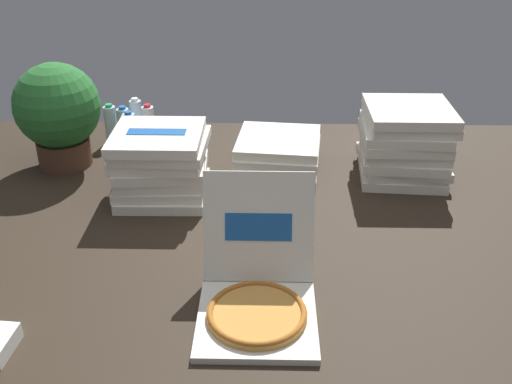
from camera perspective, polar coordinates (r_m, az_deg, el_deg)
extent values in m
cube|color=#2D2319|center=(2.40, -0.23, -4.29)|extent=(3.20, 2.40, 0.02)
cube|color=silver|center=(1.96, 0.08, -12.00)|extent=(0.38, 0.38, 0.02)
cylinder|color=#C6893D|center=(1.95, 0.08, -11.53)|extent=(0.32, 0.32, 0.02)
torus|color=#A96324|center=(1.94, 0.08, -11.32)|extent=(0.32, 0.32, 0.02)
cube|color=silver|center=(2.06, 0.24, -3.30)|extent=(0.38, 0.15, 0.36)
cube|color=#19519E|center=(2.05, 0.24, -3.35)|extent=(0.23, 0.04, 0.09)
cube|color=silver|center=(2.88, 1.96, 2.35)|extent=(0.41, 0.41, 0.04)
cube|color=#19519E|center=(2.87, 1.97, 2.76)|extent=(0.25, 0.09, 0.00)
cube|color=silver|center=(2.86, 1.85, 3.04)|extent=(0.40, 0.40, 0.04)
cube|color=silver|center=(2.84, 2.14, 3.86)|extent=(0.42, 0.42, 0.04)
cube|color=silver|center=(2.84, 2.15, 4.79)|extent=(0.42, 0.42, 0.04)
cube|color=silver|center=(2.70, -8.74, 0.16)|extent=(0.38, 0.38, 0.04)
cube|color=#19519E|center=(2.69, -8.77, 0.59)|extent=(0.25, 0.07, 0.00)
cube|color=silver|center=(2.70, -8.95, 1.10)|extent=(0.39, 0.39, 0.04)
cube|color=#19519E|center=(2.69, -8.98, 1.54)|extent=(0.25, 0.08, 0.00)
cube|color=silver|center=(2.68, -8.81, 1.97)|extent=(0.40, 0.40, 0.04)
cube|color=silver|center=(2.66, -8.98, 2.77)|extent=(0.41, 0.41, 0.04)
cube|color=silver|center=(2.65, -9.13, 3.61)|extent=(0.39, 0.39, 0.04)
cube|color=#19519E|center=(2.64, -9.17, 4.06)|extent=(0.25, 0.07, 0.00)
cube|color=silver|center=(2.62, -8.90, 4.42)|extent=(0.39, 0.39, 0.04)
cube|color=silver|center=(2.60, -9.37, 5.19)|extent=(0.38, 0.38, 0.04)
cube|color=#19519E|center=(2.59, -9.41, 5.66)|extent=(0.25, 0.07, 0.00)
cube|color=silver|center=(2.93, 13.57, 1.92)|extent=(0.41, 0.41, 0.04)
cube|color=#19519E|center=(2.92, 13.62, 2.33)|extent=(0.25, 0.09, 0.00)
cube|color=silver|center=(2.92, 13.69, 2.81)|extent=(0.39, 0.39, 0.04)
cube|color=#19519E|center=(2.91, 13.74, 3.22)|extent=(0.25, 0.07, 0.00)
cube|color=silver|center=(2.89, 13.74, 3.43)|extent=(0.41, 0.41, 0.04)
cube|color=silver|center=(2.88, 13.83, 4.32)|extent=(0.40, 0.40, 0.04)
cube|color=silver|center=(2.85, 13.84, 5.00)|extent=(0.39, 0.39, 0.04)
cube|color=#19519E|center=(2.85, 13.89, 5.43)|extent=(0.25, 0.07, 0.00)
cube|color=silver|center=(2.84, 13.93, 5.78)|extent=(0.40, 0.40, 0.04)
cube|color=#19519E|center=(2.83, 13.98, 6.21)|extent=(0.25, 0.08, 0.00)
cube|color=silver|center=(2.83, 14.36, 6.64)|extent=(0.38, 0.38, 0.04)
cube|color=silver|center=(2.81, 14.37, 7.40)|extent=(0.38, 0.38, 0.04)
cylinder|color=silver|center=(3.21, -12.39, 6.01)|extent=(0.06, 0.06, 0.20)
cylinder|color=blue|center=(3.18, -12.59, 7.81)|extent=(0.04, 0.04, 0.02)
cylinder|color=white|center=(3.22, -10.14, 6.25)|extent=(0.06, 0.06, 0.20)
cylinder|color=red|center=(3.18, -10.30, 8.06)|extent=(0.04, 0.04, 0.02)
cylinder|color=silver|center=(3.14, -11.86, 5.51)|extent=(0.06, 0.06, 0.20)
cylinder|color=blue|center=(3.10, -12.05, 7.35)|extent=(0.04, 0.04, 0.02)
cylinder|color=silver|center=(3.32, -11.26, 6.84)|extent=(0.06, 0.06, 0.20)
cylinder|color=white|center=(3.28, -11.44, 8.60)|extent=(0.04, 0.04, 0.02)
cylinder|color=silver|center=(3.26, -13.60, 6.20)|extent=(0.06, 0.06, 0.20)
cylinder|color=#239951|center=(3.22, -13.81, 7.98)|extent=(0.04, 0.04, 0.02)
cylinder|color=#513323|center=(3.09, -17.70, 3.66)|extent=(0.25, 0.25, 0.13)
sphere|color=#26682B|center=(3.00, -18.36, 7.78)|extent=(0.40, 0.40, 0.40)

